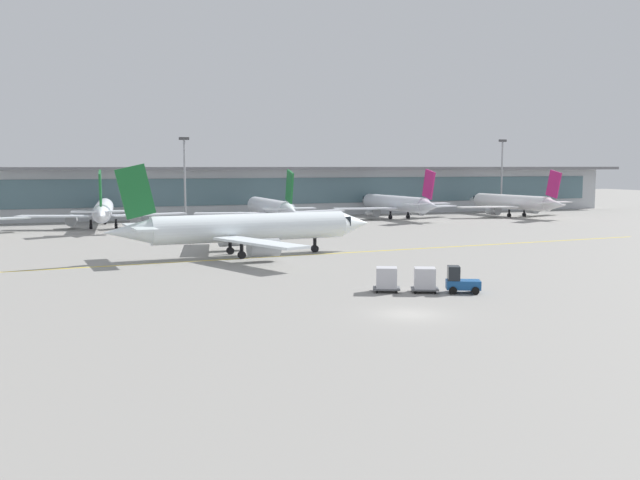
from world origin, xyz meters
The scene contains 13 objects.
ground_plane centered at (0.00, 0.00, 0.00)m, with size 400.00×400.00×0.00m, color gray.
taxiway_centreline_stripe centered at (-1.73, 31.70, 0.00)m, with size 110.00×0.36×0.01m, color yellow.
terminal_concourse centered at (0.00, 94.03, 4.92)m, with size 199.34×11.00×9.60m.
gate_airplane_2 centered at (-14.56, 75.57, 2.78)m, with size 25.96×28.04×9.28m.
gate_airplane_3 centered at (12.19, 72.92, 2.78)m, with size 26.07×27.97×9.28m.
gate_airplane_4 centered at (38.08, 77.74, 2.78)m, with size 26.01×28.04×9.28m.
gate_airplane_5 centered at (61.79, 74.55, 2.74)m, with size 25.53×27.56×9.12m.
taxiing_regional_jet centered at (-2.12, 33.67, 3.02)m, with size 30.40×28.21×10.07m.
baggage_tug centered at (7.43, 5.69, 0.89)m, with size 2.95×2.44×2.10m.
cargo_dolly_lead centered at (4.95, 6.85, 1.05)m, with size 2.58×2.34×1.94m.
cargo_dolly_trailing centered at (2.26, 8.11, 1.05)m, with size 2.58×2.34×1.94m.
apron_light_mast_1 centered at (0.02, 84.87, 8.11)m, with size 1.80×0.36×14.85m.
apron_light_mast_2 centered at (67.40, 86.38, 8.37)m, with size 1.80×0.36×15.35m.
Camera 1 is at (-21.94, -41.38, 9.84)m, focal length 39.86 mm.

